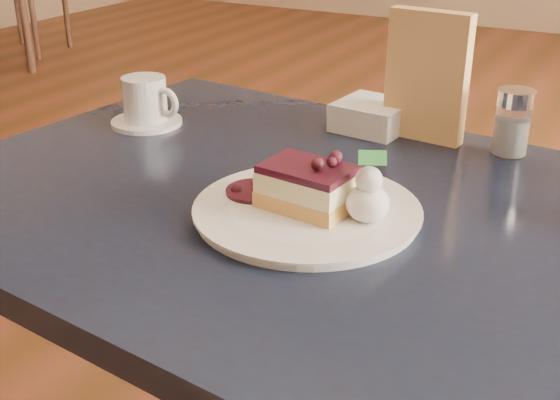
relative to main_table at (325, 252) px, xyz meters
The scene contains 9 objects.
main_table is the anchor object (origin of this frame).
dessert_plate 0.09m from the main_table, 95.78° to the right, with size 0.28×0.28×0.01m, color white.
cheesecake_slice 0.12m from the main_table, 95.78° to the right, with size 0.12×0.09×0.06m.
whipped_cream 0.14m from the main_table, 30.96° to the right, with size 0.05×0.05×0.05m.
berry_sauce 0.13m from the main_table, 152.87° to the right, with size 0.07×0.07×0.01m, color black.
coffee_set 0.44m from the main_table, 161.10° to the left, with size 0.13×0.12×0.08m.
menu_card 0.35m from the main_table, 84.48° to the left, with size 0.13×0.03×0.20m, color #D1BF87.
sugar_shaker 0.36m from the main_table, 59.78° to the left, with size 0.06×0.06×0.10m.
napkin_stack 0.32m from the main_table, 101.10° to the left, with size 0.11×0.11×0.05m, color white.
Camera 1 is at (0.58, -0.69, 1.09)m, focal length 45.00 mm.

